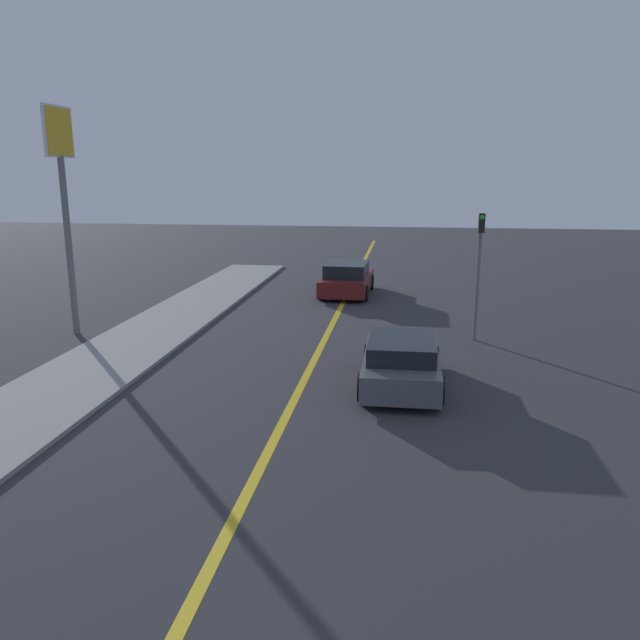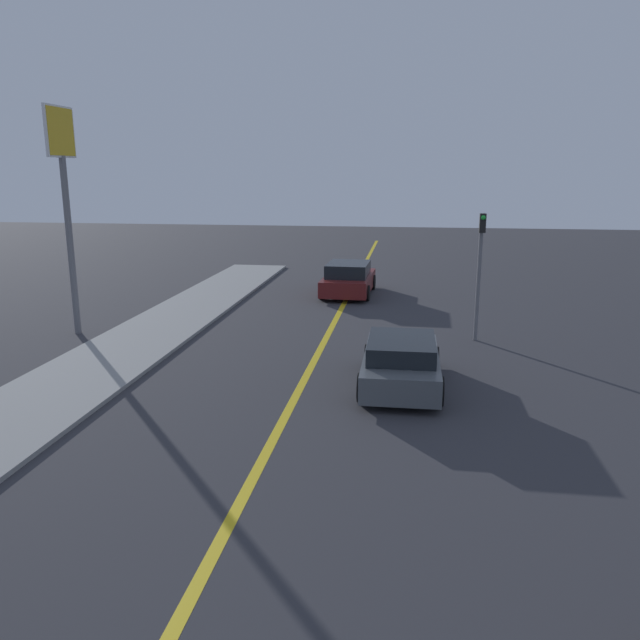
{
  "view_description": "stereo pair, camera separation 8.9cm",
  "coord_description": "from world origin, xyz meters",
  "px_view_note": "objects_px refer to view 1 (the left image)",
  "views": [
    {
      "loc": [
        2.41,
        1.53,
        5.03
      ],
      "look_at": [
        0.39,
        16.0,
        1.53
      ],
      "focal_mm": 35.0,
      "sensor_mm": 36.0,
      "label": 1
    },
    {
      "loc": [
        2.5,
        1.55,
        5.03
      ],
      "look_at": [
        0.39,
        16.0,
        1.53
      ],
      "focal_mm": 35.0,
      "sensor_mm": 36.0,
      "label": 2
    }
  ],
  "objects_px": {
    "traffic_light": "(479,263)",
    "roadside_sign": "(62,173)",
    "car_near_right_lane": "(401,362)",
    "car_ahead_center": "(347,279)"
  },
  "relations": [
    {
      "from": "traffic_light",
      "to": "roadside_sign",
      "type": "xyz_separation_m",
      "value": [
        -12.45,
        -0.88,
        2.62
      ]
    },
    {
      "from": "car_ahead_center",
      "to": "traffic_light",
      "type": "height_order",
      "value": "traffic_light"
    },
    {
      "from": "traffic_light",
      "to": "car_near_right_lane",
      "type": "bearing_deg",
      "value": -115.85
    },
    {
      "from": "car_near_right_lane",
      "to": "traffic_light",
      "type": "height_order",
      "value": "traffic_light"
    },
    {
      "from": "traffic_light",
      "to": "roadside_sign",
      "type": "relative_size",
      "value": 0.56
    },
    {
      "from": "car_near_right_lane",
      "to": "car_ahead_center",
      "type": "distance_m",
      "value": 11.48
    },
    {
      "from": "roadside_sign",
      "to": "car_ahead_center",
      "type": "bearing_deg",
      "value": 44.01
    },
    {
      "from": "traffic_light",
      "to": "roadside_sign",
      "type": "height_order",
      "value": "roadside_sign"
    },
    {
      "from": "traffic_light",
      "to": "roadside_sign",
      "type": "bearing_deg",
      "value": -175.95
    },
    {
      "from": "traffic_light",
      "to": "car_ahead_center",
      "type": "bearing_deg",
      "value": 124.1
    }
  ]
}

